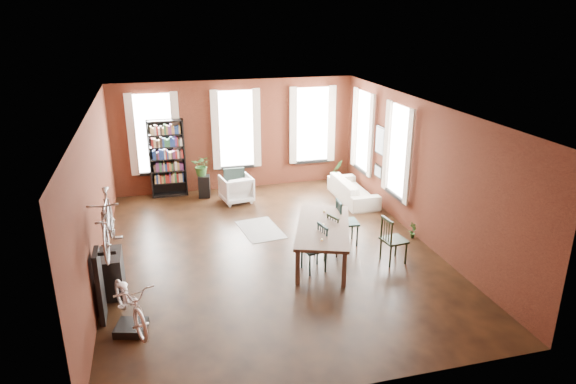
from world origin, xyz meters
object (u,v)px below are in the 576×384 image
object	(u,v)px
dining_table	(323,243)
dining_chair_b	(326,237)
bookshelf	(167,158)
plant_stand	(204,186)
cream_sofa	(353,186)
console_table	(112,273)
bike_trainer	(131,328)
bicycle_floor	(127,280)
white_armchair	(236,187)
dining_chair_c	(394,240)
dining_chair_a	(314,249)
dining_chair_d	(347,222)

from	to	relation	value
dining_table	dining_chair_b	bearing A→B (deg)	69.95
bookshelf	plant_stand	distance (m)	1.29
cream_sofa	console_table	distance (m)	7.15
cream_sofa	plant_stand	world-z (taller)	cream_sofa
cream_sofa	dining_chair_b	bearing A→B (deg)	149.15
dining_table	console_table	bearing A→B (deg)	-156.47
console_table	plant_stand	distance (m)	5.30
dining_table	plant_stand	bearing A→B (deg)	134.10
dining_chair_b	bike_trainer	world-z (taller)	dining_chair_b
bookshelf	bicycle_floor	bearing A→B (deg)	-97.81
dining_table	white_armchair	world-z (taller)	white_armchair
plant_stand	bicycle_floor	distance (m)	6.51
dining_table	white_armchair	xyz separation A→B (m)	(-1.20, 3.96, 0.01)
plant_stand	white_armchair	bearing A→B (deg)	-36.45
bike_trainer	bookshelf	bearing A→B (deg)	81.94
dining_chair_b	console_table	xyz separation A→B (m)	(-4.37, -0.38, -0.05)
dining_chair_c	cream_sofa	bearing A→B (deg)	-15.41
bookshelf	cream_sofa	distance (m)	5.28
bike_trainer	console_table	distance (m)	1.48
dining_chair_b	dining_chair_c	xyz separation A→B (m)	(1.30, -0.60, 0.06)
bookshelf	bicycle_floor	xyz separation A→B (m)	(-0.90, -6.59, -0.14)
dining_chair_c	plant_stand	bearing A→B (deg)	27.54
bike_trainer	dining_chair_b	bearing A→B (deg)	23.93
dining_chair_c	bookshelf	distance (m)	7.00
dining_chair_c	dining_chair_a	bearing A→B (deg)	80.48
dining_chair_c	bookshelf	bearing A→B (deg)	32.19
cream_sofa	bookshelf	bearing A→B (deg)	71.05
dining_table	white_armchair	bearing A→B (deg)	127.10
dining_chair_c	console_table	bearing A→B (deg)	80.98
bike_trainer	white_armchair	bearing A→B (deg)	64.25
dining_chair_d	cream_sofa	distance (m)	2.85
dining_chair_b	console_table	size ratio (longest dim) A/B	1.13
dining_table	bicycle_floor	xyz separation A→B (m)	(-3.87, -1.63, 0.56)
dining_table	bike_trainer	size ratio (longest dim) A/B	4.91
dining_chair_c	console_table	world-z (taller)	dining_chair_c
dining_chair_a	bicycle_floor	distance (m)	3.80
bookshelf	white_armchair	distance (m)	2.14
dining_table	bookshelf	distance (m)	5.82
dining_chair_a	cream_sofa	size ratio (longest dim) A/B	0.47
dining_chair_d	bookshelf	xyz separation A→B (m)	(-3.77, 4.29, 0.58)
console_table	dining_chair_a	bearing A→B (deg)	-1.96
dining_chair_b	white_armchair	xyz separation A→B (m)	(-1.32, 3.82, -0.04)
bike_trainer	console_table	bearing A→B (deg)	103.83
dining_chair_a	dining_chair_b	xyz separation A→B (m)	(0.44, 0.52, -0.03)
dining_table	bookshelf	xyz separation A→B (m)	(-2.97, 4.96, 0.70)
bookshelf	bicycle_floor	size ratio (longest dim) A/B	1.34
console_table	bicycle_floor	xyz separation A→B (m)	(0.38, -1.39, 0.56)
dining_chair_b	bike_trainer	bearing A→B (deg)	-87.01
dining_chair_c	console_table	xyz separation A→B (m)	(-5.67, 0.22, -0.11)
dining_chair_a	bicycle_floor	xyz separation A→B (m)	(-3.56, -1.26, 0.48)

